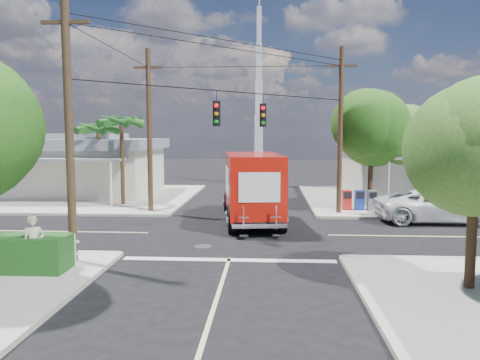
{
  "coord_description": "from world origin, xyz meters",
  "views": [
    {
      "loc": [
        1.38,
        -20.3,
        4.42
      ],
      "look_at": [
        0.0,
        2.0,
        2.2
      ],
      "focal_mm": 35.0,
      "sensor_mm": 36.0,
      "label": 1
    }
  ],
  "objects": [
    {
      "name": "sidewalk_ne",
      "position": [
        10.88,
        10.88,
        0.07
      ],
      "size": [
        14.12,
        14.12,
        0.14
      ],
      "color": "#A5A095",
      "rests_on": "ground"
    },
    {
      "name": "sidewalk_nw",
      "position": [
        -10.88,
        10.88,
        0.07
      ],
      "size": [
        14.12,
        14.12,
        0.14
      ],
      "color": "#A5A095",
      "rests_on": "ground"
    },
    {
      "name": "tree_se",
      "position": [
        7.01,
        -7.24,
        4.04
      ],
      "size": [
        3.67,
        3.54,
        5.62
      ],
      "color": "#422D1C",
      "rests_on": "sidewalk_se"
    },
    {
      "name": "building_nw",
      "position": [
        -12.0,
        12.46,
        2.22
      ],
      "size": [
        10.8,
        10.2,
        4.3
      ],
      "color": "beige",
      "rests_on": "sidewalk_nw"
    },
    {
      "name": "pedestrian",
      "position": [
        -5.82,
        -6.65,
        1.03
      ],
      "size": [
        0.77,
        0.65,
        1.79
      ],
      "primitive_type": "imported",
      "rotation": [
        0.0,
        0.0,
        0.39
      ],
      "color": "#BAB09B",
      "rests_on": "sidewalk_sw"
    },
    {
      "name": "road_markings",
      "position": [
        0.0,
        -1.47,
        0.01
      ],
      "size": [
        32.0,
        32.0,
        0.01
      ],
      "color": "beige",
      "rests_on": "ground"
    },
    {
      "name": "vending_boxes",
      "position": [
        6.5,
        6.2,
        0.69
      ],
      "size": [
        1.9,
        0.5,
        1.1
      ],
      "color": "red",
      "rests_on": "sidewalk_ne"
    },
    {
      "name": "tree_ne_back",
      "position": [
        9.81,
        8.96,
        4.19
      ],
      "size": [
        3.77,
        3.66,
        5.82
      ],
      "color": "#422D1C",
      "rests_on": "sidewalk_ne"
    },
    {
      "name": "utility_poles",
      "position": [
        -1.58,
        1.6,
        4.67
      ],
      "size": [
        12.0,
        10.68,
        9.0
      ],
      "color": "#473321",
      "rests_on": "ground"
    },
    {
      "name": "delivery_truck",
      "position": [
        0.53,
        2.86,
        1.75
      ],
      "size": [
        3.41,
        8.17,
        3.44
      ],
      "color": "black",
      "rests_on": "ground"
    },
    {
      "name": "palm_nw_back",
      "position": [
        -9.5,
        9.0,
        4.67
      ],
      "size": [
        3.01,
        3.08,
        5.19
      ],
      "color": "#422D1C",
      "rests_on": "sidewalk_nw"
    },
    {
      "name": "radio_tower",
      "position": [
        0.5,
        20.0,
        5.64
      ],
      "size": [
        0.8,
        0.8,
        17.0
      ],
      "color": "silver",
      "rests_on": "ground"
    },
    {
      "name": "ground",
      "position": [
        0.0,
        0.0,
        0.0
      ],
      "size": [
        120.0,
        120.0,
        0.0
      ],
      "primitive_type": "plane",
      "color": "black",
      "rests_on": "ground"
    },
    {
      "name": "building_ne",
      "position": [
        12.5,
        11.97,
        2.32
      ],
      "size": [
        11.8,
        10.2,
        4.5
      ],
      "color": "beige",
      "rests_on": "sidewalk_ne"
    },
    {
      "name": "parked_car",
      "position": [
        9.74,
        3.4,
        0.81
      ],
      "size": [
        5.92,
        2.84,
        1.63
      ],
      "primitive_type": "imported",
      "rotation": [
        0.0,
        0.0,
        1.59
      ],
      "color": "silver",
      "rests_on": "ground"
    },
    {
      "name": "tree_ne_front",
      "position": [
        7.21,
        6.76,
        4.77
      ],
      "size": [
        4.21,
        4.14,
        6.66
      ],
      "color": "#422D1C",
      "rests_on": "sidewalk_ne"
    },
    {
      "name": "palm_nw_front",
      "position": [
        -7.5,
        7.5,
        5.04
      ],
      "size": [
        3.01,
        3.08,
        5.59
      ],
      "color": "#422D1C",
      "rests_on": "sidewalk_nw"
    }
  ]
}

